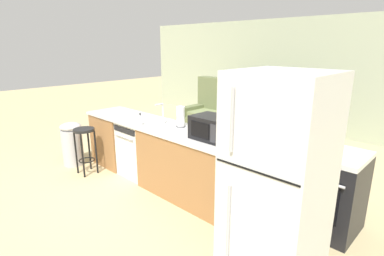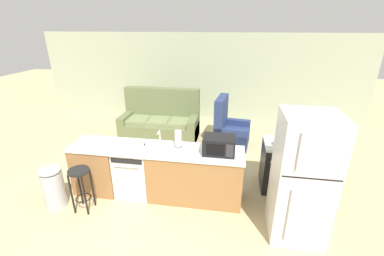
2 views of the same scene
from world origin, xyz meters
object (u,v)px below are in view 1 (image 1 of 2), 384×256
at_px(bar_stool, 85,141).
at_px(trash_bin, 72,143).
at_px(microwave, 213,128).
at_px(couch, 228,120).
at_px(kettle, 309,142).
at_px(stove_range, 324,189).
at_px(soap_bottle, 140,120).
at_px(paper_towel_roll, 181,117).
at_px(refrigerator, 277,183).
at_px(armchair, 302,142).
at_px(dishwasher, 142,149).

xyz_separation_m(bar_stool, trash_bin, (-0.52, 0.02, -0.16)).
bearing_deg(bar_stool, microwave, 15.86).
height_order(bar_stool, couch, couch).
bearing_deg(trash_bin, couch, 73.08).
xyz_separation_m(kettle, bar_stool, (-3.08, -1.02, -0.45)).
height_order(stove_range, couch, couch).
height_order(soap_bottle, kettle, kettle).
bearing_deg(paper_towel_roll, trash_bin, -159.96).
relative_size(refrigerator, armchair, 1.51).
distance_m(refrigerator, paper_towel_roll, 1.96).
distance_m(refrigerator, microwave, 1.28).
relative_size(refrigerator, soap_bottle, 10.26).
distance_m(paper_towel_roll, couch, 2.66).
height_order(trash_bin, couch, couch).
height_order(refrigerator, microwave, refrigerator).
height_order(dishwasher, couch, couch).
relative_size(bar_stool, armchair, 0.62).
relative_size(microwave, trash_bin, 0.68).
bearing_deg(soap_bottle, trash_bin, -165.68).
bearing_deg(paper_towel_roll, stove_range, 13.04).
bearing_deg(soap_bottle, paper_towel_roll, 35.17).
bearing_deg(paper_towel_roll, kettle, 10.16).
xyz_separation_m(refrigerator, paper_towel_roll, (-1.83, 0.67, 0.13)).
relative_size(refrigerator, bar_stool, 2.44).
relative_size(bar_stool, couch, 0.37).
xyz_separation_m(kettle, armchair, (-0.87, 1.85, -0.64)).
xyz_separation_m(microwave, soap_bottle, (-1.16, -0.21, -0.07)).
height_order(microwave, couch, couch).
relative_size(stove_range, paper_towel_roll, 3.19).
distance_m(bar_stool, couch, 3.13).
relative_size(microwave, paper_towel_roll, 1.77).
height_order(stove_range, trash_bin, stove_range).
xyz_separation_m(kettle, trash_bin, (-3.60, -1.00, -0.61)).
bearing_deg(kettle, paper_towel_roll, -169.84).
bearing_deg(couch, kettle, -37.90).
distance_m(microwave, paper_towel_roll, 0.70).
xyz_separation_m(stove_range, kettle, (-0.17, -0.13, 0.53)).
xyz_separation_m(microwave, armchair, (0.11, 2.27, -0.69)).
bearing_deg(dishwasher, trash_bin, -153.54).
height_order(refrigerator, armchair, refrigerator).
relative_size(dishwasher, trash_bin, 1.14).
xyz_separation_m(dishwasher, trash_bin, (-1.17, -0.58, -0.04)).
distance_m(stove_range, couch, 3.44).
bearing_deg(kettle, dishwasher, -170.15).
xyz_separation_m(trash_bin, armchair, (2.74, 2.86, -0.03)).
height_order(paper_towel_roll, trash_bin, paper_towel_roll).
bearing_deg(dishwasher, paper_towel_roll, 9.18).
bearing_deg(refrigerator, stove_range, 89.99).
bearing_deg(bar_stool, armchair, 52.33).
distance_m(microwave, armchair, 2.38).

